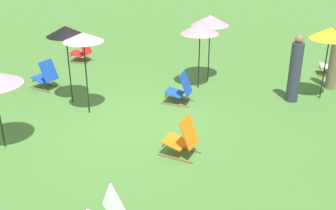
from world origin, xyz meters
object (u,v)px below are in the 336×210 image
at_px(deckchair_7, 82,51).
at_px(deckchair_8, 46,76).
at_px(deckchair_3, 180,90).
at_px(person_0, 335,58).
at_px(umbrella_2, 200,28).
at_px(person_1, 295,71).
at_px(umbrella_4, 210,20).
at_px(deckchair_1, 182,139).
at_px(umbrella_0, 330,33).
at_px(deckchair_0, 333,64).
at_px(umbrella_1, 65,31).
at_px(umbrella_3, 83,38).

distance_m(deckchair_7, deckchair_8, 2.52).
bearing_deg(deckchair_7, deckchair_3, 61.72).
bearing_deg(person_0, umbrella_2, 114.51).
relative_size(deckchair_8, person_1, 0.49).
bearing_deg(umbrella_4, person_1, 66.47).
height_order(deckchair_1, deckchair_8, same).
bearing_deg(deckchair_1, deckchair_7, -126.65).
height_order(deckchair_3, deckchair_7, same).
xyz_separation_m(deckchair_3, person_1, (-0.83, 2.83, 0.46)).
height_order(deckchair_7, umbrella_0, umbrella_0).
distance_m(umbrella_0, person_0, 1.25).
distance_m(deckchair_0, umbrella_0, 2.50).
bearing_deg(umbrella_2, person_1, 82.24).
distance_m(deckchair_7, umbrella_0, 7.82).
bearing_deg(deckchair_0, deckchair_8, -71.82).
distance_m(umbrella_1, umbrella_4, 4.06).
xyz_separation_m(deckchair_1, umbrella_1, (-1.96, -3.35, 1.51)).
xyz_separation_m(umbrella_0, umbrella_2, (0.01, -3.31, -0.05)).
bearing_deg(deckchair_0, umbrella_0, -17.20).
bearing_deg(umbrella_1, deckchair_3, 102.31).
xyz_separation_m(deckchair_0, umbrella_2, (2.02, -3.83, 1.35)).
distance_m(deckchair_1, person_0, 5.70).
xyz_separation_m(umbrella_2, umbrella_3, (2.31, -2.34, 0.18)).
distance_m(umbrella_0, umbrella_4, 3.21).
relative_size(umbrella_0, person_0, 1.02).
bearing_deg(person_1, deckchair_0, 76.15).
bearing_deg(deckchair_3, deckchair_1, 17.15).
distance_m(umbrella_2, person_1, 2.73).
xyz_separation_m(umbrella_4, person_0, (-0.15, 3.48, -0.89)).
relative_size(deckchair_7, deckchair_8, 0.96).
bearing_deg(deckchair_3, umbrella_0, 112.57).
bearing_deg(deckchair_7, umbrella_3, 32.19).
bearing_deg(deckchair_8, deckchair_1, 76.39).
bearing_deg(umbrella_3, deckchair_8, -124.15).
bearing_deg(umbrella_0, umbrella_4, -102.28).
height_order(deckchair_8, umbrella_0, umbrella_0).
bearing_deg(deckchair_0, umbrella_4, -72.88).
xyz_separation_m(deckchair_7, umbrella_1, (3.25, 1.20, 1.51)).
height_order(deckchair_0, deckchair_3, same).
height_order(umbrella_2, person_0, umbrella_2).
bearing_deg(umbrella_3, person_0, 117.75).
height_order(deckchair_8, umbrella_2, umbrella_2).
distance_m(deckchair_1, deckchair_8, 5.23).
xyz_separation_m(deckchair_3, umbrella_4, (-1.87, 0.45, 1.42)).
xyz_separation_m(deckchair_3, deckchair_8, (-0.12, -3.90, 0.00)).
bearing_deg(person_0, deckchair_7, 97.09).
relative_size(deckchair_8, umbrella_2, 0.46).
distance_m(deckchair_7, umbrella_1, 3.78).
bearing_deg(umbrella_2, person_0, 102.93).
bearing_deg(deckchair_7, person_1, 80.52).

